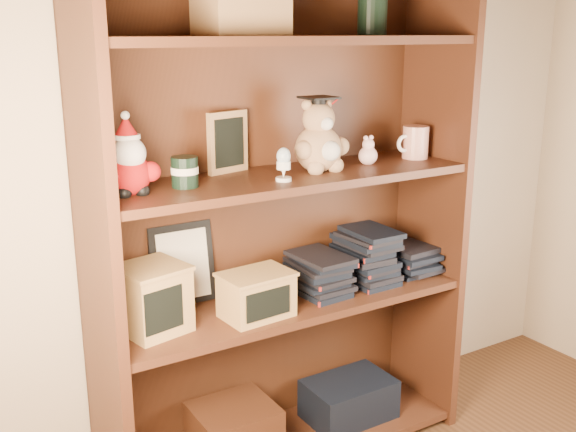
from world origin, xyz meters
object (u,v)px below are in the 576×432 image
at_px(bookcase, 279,225).
at_px(treats_box, 153,298).
at_px(grad_teddy_bear, 320,142).
at_px(teacher_mug, 415,142).

bearing_deg(bookcase, treats_box, -173.32).
distance_m(grad_teddy_bear, treats_box, 0.67).
bearing_deg(treats_box, teacher_mug, 0.05).
bearing_deg(bookcase, teacher_mug, -5.78).
xyz_separation_m(grad_teddy_bear, treats_box, (-0.55, 0.01, -0.39)).
xyz_separation_m(bookcase, treats_box, (-0.44, -0.05, -0.13)).
xyz_separation_m(grad_teddy_bear, teacher_mug, (0.39, 0.01, -0.03)).
xyz_separation_m(bookcase, grad_teddy_bear, (0.11, -0.06, 0.26)).
bearing_deg(teacher_mug, treats_box, -179.95).
relative_size(grad_teddy_bear, teacher_mug, 1.89).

